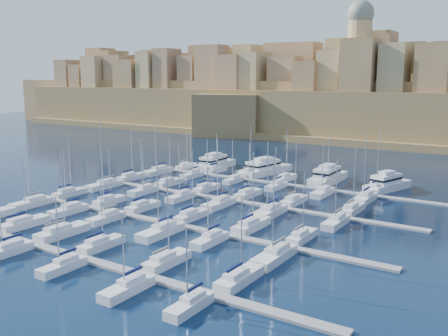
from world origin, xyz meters
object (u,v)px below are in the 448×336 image
Objects in this scene: sailboat_2 at (62,232)px; motor_yacht_a at (214,163)px; motor_yacht_c at (328,176)px; sailboat_4 at (167,260)px; motor_yacht_d at (387,183)px; motor_yacht_b at (264,168)px.

motor_yacht_a is (-14.28, 69.71, 0.96)m from sailboat_2.
sailboat_4 is at bearing -88.41° from motor_yacht_c.
sailboat_4 is at bearing -101.48° from motor_yacht_d.
sailboat_2 is at bearing -108.00° from motor_yacht_c.
motor_yacht_d is (14.09, 69.39, 0.98)m from sailboat_4.
sailboat_2 is at bearing -119.42° from motor_yacht_d.
sailboat_2 is 71.16m from motor_yacht_a.
motor_yacht_c is (-1.96, 70.47, 0.98)m from sailboat_4.
motor_yacht_c is at bearing -2.45° from motor_yacht_b.
motor_yacht_c is 16.09m from motor_yacht_d.
sailboat_2 reaches higher than motor_yacht_b.
motor_yacht_a is at bearing -179.99° from motor_yacht_c.
sailboat_2 is at bearing -78.42° from motor_yacht_a.
motor_yacht_d is (52.99, -1.08, -0.00)m from motor_yacht_a.
motor_yacht_b is at bearing 177.55° from motor_yacht_c.
sailboat_2 reaches higher than motor_yacht_d.
motor_yacht_d is at bearing 78.52° from sailboat_4.
motor_yacht_c is (22.66, 69.72, 0.96)m from sailboat_2.
motor_yacht_b is (17.14, 0.86, -0.00)m from motor_yacht_a.
sailboat_4 reaches higher than motor_yacht_d.
motor_yacht_d is at bearing -3.87° from motor_yacht_c.
motor_yacht_b is 19.82m from motor_yacht_c.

